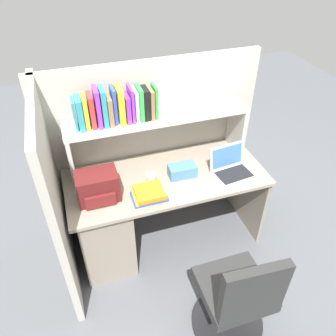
% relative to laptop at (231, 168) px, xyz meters
% --- Properties ---
extents(ground_plane, '(8.00, 8.00, 0.00)m').
position_rel_laptop_xyz_m(ground_plane, '(-0.51, 0.12, -0.78)').
color(ground_plane, '#595B60').
extents(desk, '(1.60, 0.70, 0.73)m').
position_rel_laptop_xyz_m(desk, '(-0.90, 0.12, -0.38)').
color(desk, gray).
rests_on(desk, ground_plane).
extents(cubicle_partition_rear, '(1.84, 0.05, 1.55)m').
position_rel_laptop_xyz_m(cubicle_partition_rear, '(-0.51, 0.50, -0.01)').
color(cubicle_partition_rear, '#B2ADA0').
rests_on(cubicle_partition_rear, ground_plane).
extents(cubicle_partition_left, '(0.05, 1.06, 1.55)m').
position_rel_laptop_xyz_m(cubicle_partition_left, '(-1.36, 0.07, -0.01)').
color(cubicle_partition_left, '#B2ADA0').
rests_on(cubicle_partition_left, ground_plane).
extents(overhead_hutch, '(1.44, 0.28, 0.45)m').
position_rel_laptop_xyz_m(overhead_hutch, '(-0.51, 0.32, 0.30)').
color(overhead_hutch, beige).
rests_on(overhead_hutch, desk).
extents(reference_books_on_shelf, '(0.61, 0.18, 0.28)m').
position_rel_laptop_xyz_m(reference_books_on_shelf, '(-0.83, 0.32, 0.52)').
color(reference_books_on_shelf, teal).
rests_on(reference_books_on_shelf, overhead_hutch).
extents(laptop, '(0.34, 0.28, 0.22)m').
position_rel_laptop_xyz_m(laptop, '(0.00, 0.00, 0.00)').
color(laptop, '#B7BABF').
rests_on(laptop, desk).
extents(backpack, '(0.30, 0.22, 0.22)m').
position_rel_laptop_xyz_m(backpack, '(-1.06, 0.03, 0.06)').
color(backpack, '#591919').
rests_on(backpack, desk).
extents(computer_mouse, '(0.10, 0.12, 0.03)m').
position_rel_laptop_xyz_m(computer_mouse, '(-0.47, -0.10, -0.03)').
color(computer_mouse, silver).
rests_on(computer_mouse, desk).
extents(paper_cup, '(0.08, 0.08, 0.09)m').
position_rel_laptop_xyz_m(paper_cup, '(-0.65, 0.08, -0.01)').
color(paper_cup, white).
rests_on(paper_cup, desk).
extents(tissue_box, '(0.22, 0.13, 0.10)m').
position_rel_laptop_xyz_m(tissue_box, '(-0.39, 0.09, -0.00)').
color(tissue_box, teal).
rests_on(tissue_box, desk).
extents(desk_book_stack, '(0.26, 0.20, 0.08)m').
position_rel_laptop_xyz_m(desk_book_stack, '(-0.71, -0.09, -0.01)').
color(desk_book_stack, blue).
rests_on(desk_book_stack, desk).
extents(office_chair, '(0.52, 0.52, 0.93)m').
position_rel_laptop_xyz_m(office_chair, '(-0.34, -0.87, -0.39)').
color(office_chair, black).
rests_on(office_chair, ground_plane).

